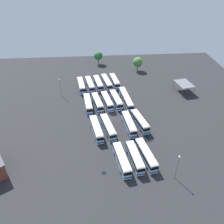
# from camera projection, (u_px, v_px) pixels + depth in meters

# --- Properties ---
(ground_plane) EXTENTS (129.13, 129.13, 0.00)m
(ground_plane) POSITION_uv_depth(u_px,v_px,m) (112.00, 116.00, 89.82)
(ground_plane) COLOR #28282B
(bus_row0_slot0) EXTENTS (12.07, 4.18, 3.63)m
(bus_row0_slot0) POSITION_uv_depth(u_px,v_px,m) (81.00, 85.00, 106.76)
(bus_row0_slot0) COLOR silver
(bus_row0_slot0) RESTS_ON ground_plane
(bus_row0_slot1) EXTENTS (12.15, 4.60, 3.63)m
(bus_row0_slot1) POSITION_uv_depth(u_px,v_px,m) (90.00, 85.00, 107.50)
(bus_row0_slot1) COLOR silver
(bus_row0_slot1) RESTS_ON ground_plane
(bus_row0_slot2) EXTENTS (11.91, 4.40, 3.63)m
(bus_row0_slot2) POSITION_uv_depth(u_px,v_px,m) (98.00, 83.00, 108.38)
(bus_row0_slot2) COLOR silver
(bus_row0_slot2) RESTS_ON ground_plane
(bus_row0_slot3) EXTENTS (12.80, 4.78, 3.63)m
(bus_row0_slot3) POSITION_uv_depth(u_px,v_px,m) (107.00, 82.00, 109.35)
(bus_row0_slot3) COLOR silver
(bus_row0_slot3) RESTS_ON ground_plane
(bus_row0_slot4) EXTENTS (11.75, 4.12, 3.63)m
(bus_row0_slot4) POSITION_uv_depth(u_px,v_px,m) (115.00, 81.00, 110.18)
(bus_row0_slot4) COLOR silver
(bus_row0_slot4) RESTS_ON ground_plane
(bus_row1_slot0) EXTENTS (12.20, 3.88, 3.63)m
(bus_row1_slot0) POSITION_uv_depth(u_px,v_px,m) (88.00, 104.00, 93.78)
(bus_row1_slot0) COLOR silver
(bus_row1_slot0) RESTS_ON ground_plane
(bus_row1_slot1) EXTENTS (11.97, 4.75, 3.63)m
(bus_row1_slot1) POSITION_uv_depth(u_px,v_px,m) (97.00, 103.00, 94.56)
(bus_row1_slot1) COLOR silver
(bus_row1_slot1) RESTS_ON ground_plane
(bus_row1_slot2) EXTENTS (12.06, 4.68, 3.63)m
(bus_row1_slot2) POSITION_uv_depth(u_px,v_px,m) (107.00, 101.00, 95.44)
(bus_row1_slot2) COLOR silver
(bus_row1_slot2) RESTS_ON ground_plane
(bus_row1_slot3) EXTENTS (12.42, 4.60, 3.63)m
(bus_row1_slot3) POSITION_uv_depth(u_px,v_px,m) (116.00, 100.00, 96.33)
(bus_row1_slot3) COLOR silver
(bus_row1_slot3) RESTS_ON ground_plane
(bus_row1_slot4) EXTENTS (15.88, 4.33, 3.63)m
(bus_row1_slot4) POSITION_uv_depth(u_px,v_px,m) (126.00, 99.00, 96.92)
(bus_row1_slot4) COLOR silver
(bus_row1_slot4) RESTS_ON ground_plane
(bus_row2_slot0) EXTENTS (12.70, 4.72, 3.63)m
(bus_row2_slot0) POSITION_uv_depth(u_px,v_px,m) (96.00, 129.00, 80.36)
(bus_row2_slot0) COLOR silver
(bus_row2_slot0) RESTS_ON ground_plane
(bus_row2_slot1) EXTENTS (12.59, 5.09, 3.63)m
(bus_row2_slot1) POSITION_uv_depth(u_px,v_px,m) (108.00, 127.00, 81.27)
(bus_row2_slot1) COLOR silver
(bus_row2_slot1) RESTS_ON ground_plane
(bus_row2_slot3) EXTENTS (12.49, 3.97, 3.63)m
(bus_row2_slot3) POSITION_uv_depth(u_px,v_px,m) (129.00, 124.00, 82.78)
(bus_row2_slot3) COLOR silver
(bus_row2_slot3) RESTS_ON ground_plane
(bus_row2_slot4) EXTENTS (11.94, 5.22, 3.63)m
(bus_row2_slot4) POSITION_uv_depth(u_px,v_px,m) (140.00, 121.00, 84.01)
(bus_row2_slot4) COLOR silver
(bus_row2_slot4) RESTS_ON ground_plane
(bus_row3_slot1) EXTENTS (12.48, 4.44, 3.63)m
(bus_row3_slot1) POSITION_uv_depth(u_px,v_px,m) (122.00, 160.00, 68.47)
(bus_row3_slot1) COLOR silver
(bus_row3_slot1) RESTS_ON ground_plane
(bus_row3_slot2) EXTENTS (11.81, 4.11, 3.63)m
(bus_row3_slot2) POSITION_uv_depth(u_px,v_px,m) (135.00, 157.00, 69.24)
(bus_row3_slot2) COLOR silver
(bus_row3_slot2) RESTS_ON ground_plane
(bus_row3_slot3) EXTENTS (12.58, 4.85, 3.63)m
(bus_row3_slot3) POSITION_uv_depth(u_px,v_px,m) (146.00, 155.00, 70.08)
(bus_row3_slot3) COLOR silver
(bus_row3_slot3) RESTS_ON ground_plane
(maintenance_shelter) EXTENTS (9.63, 7.65, 4.24)m
(maintenance_shelter) POSITION_uv_depth(u_px,v_px,m) (184.00, 84.00, 103.57)
(maintenance_shelter) COLOR slate
(maintenance_shelter) RESTS_ON ground_plane
(lamp_post_near_entrance) EXTENTS (0.56, 0.28, 7.91)m
(lamp_post_near_entrance) POSITION_uv_depth(u_px,v_px,m) (60.00, 87.00, 100.58)
(lamp_post_near_entrance) COLOR slate
(lamp_post_near_entrance) RESTS_ON ground_plane
(lamp_post_by_building) EXTENTS (0.56, 0.28, 8.53)m
(lamp_post_by_building) POSITION_uv_depth(u_px,v_px,m) (177.00, 167.00, 62.62)
(lamp_post_by_building) COLOR slate
(lamp_post_by_building) RESTS_ON ground_plane
(tree_west_edge) EXTENTS (5.11, 5.11, 7.38)m
(tree_west_edge) POSITION_uv_depth(u_px,v_px,m) (138.00, 62.00, 122.07)
(tree_west_edge) COLOR brown
(tree_west_edge) RESTS_ON ground_plane
(tree_northwest) EXTENTS (4.79, 4.79, 7.28)m
(tree_northwest) POSITION_uv_depth(u_px,v_px,m) (98.00, 56.00, 129.46)
(tree_northwest) COLOR brown
(tree_northwest) RESTS_ON ground_plane
(puddle_back_corner) EXTENTS (1.56, 1.56, 0.01)m
(puddle_back_corner) POSITION_uv_depth(u_px,v_px,m) (104.00, 173.00, 66.72)
(puddle_back_corner) COLOR black
(puddle_back_corner) RESTS_ON ground_plane
(puddle_front_lane) EXTENTS (3.80, 3.80, 0.01)m
(puddle_front_lane) POSITION_uv_depth(u_px,v_px,m) (96.00, 95.00, 103.52)
(puddle_front_lane) COLOR black
(puddle_front_lane) RESTS_ON ground_plane
(puddle_between_rows) EXTENTS (4.11, 4.11, 0.01)m
(puddle_between_rows) POSITION_uv_depth(u_px,v_px,m) (148.00, 138.00, 79.28)
(puddle_between_rows) COLOR black
(puddle_between_rows) RESTS_ON ground_plane
(puddle_near_shelter) EXTENTS (2.21, 2.21, 0.01)m
(puddle_near_shelter) POSITION_uv_depth(u_px,v_px,m) (85.00, 98.00, 101.09)
(puddle_near_shelter) COLOR black
(puddle_near_shelter) RESTS_ON ground_plane
(puddle_centre_drain) EXTENTS (3.07, 3.07, 0.01)m
(puddle_centre_drain) POSITION_uv_depth(u_px,v_px,m) (142.00, 143.00, 77.26)
(puddle_centre_drain) COLOR black
(puddle_centre_drain) RESTS_ON ground_plane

